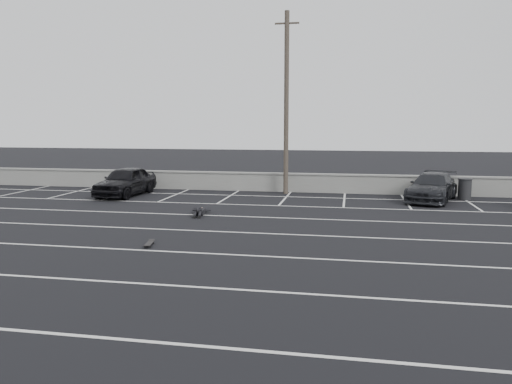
% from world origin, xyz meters
% --- Properties ---
extents(ground, '(120.00, 120.00, 0.00)m').
position_xyz_m(ground, '(0.00, 0.00, 0.00)').
color(ground, black).
rests_on(ground, ground).
extents(seawall, '(50.00, 0.45, 1.06)m').
position_xyz_m(seawall, '(0.00, 14.00, 0.55)').
color(seawall, gray).
rests_on(seawall, ground).
extents(stall_lines, '(36.00, 20.05, 0.01)m').
position_xyz_m(stall_lines, '(-0.08, 4.41, 0.00)').
color(stall_lines, silver).
rests_on(stall_lines, ground).
extents(car_left, '(2.07, 4.63, 1.55)m').
position_xyz_m(car_left, '(-7.52, 10.87, 0.77)').
color(car_left, black).
rests_on(car_left, ground).
extents(car_right, '(3.36, 5.10, 1.37)m').
position_xyz_m(car_right, '(8.28, 11.97, 0.69)').
color(car_right, black).
rests_on(car_right, ground).
extents(utility_pole, '(1.29, 0.26, 9.70)m').
position_xyz_m(utility_pole, '(0.79, 13.20, 4.91)').
color(utility_pole, '#4C4238').
rests_on(utility_pole, ground).
extents(trash_bin, '(0.92, 0.92, 1.08)m').
position_xyz_m(trash_bin, '(9.97, 12.65, 0.55)').
color(trash_bin, black).
rests_on(trash_bin, ground).
extents(person, '(1.45, 2.33, 0.42)m').
position_xyz_m(person, '(-1.97, 6.29, 0.21)').
color(person, black).
rests_on(person, ground).
extents(skateboard, '(0.31, 0.74, 0.09)m').
position_xyz_m(skateboard, '(-1.90, 0.59, 0.07)').
color(skateboard, black).
rests_on(skateboard, ground).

